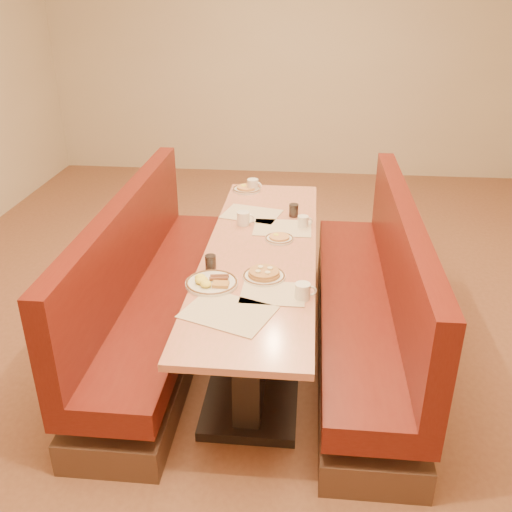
# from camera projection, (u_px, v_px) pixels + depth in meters

# --- Properties ---
(ground) EXTENTS (8.00, 8.00, 0.00)m
(ground) POSITION_uv_depth(u_px,v_px,m) (260.00, 346.00, 3.96)
(ground) COLOR #9E6647
(ground) RESTS_ON ground
(room_envelope) EXTENTS (6.04, 8.04, 2.82)m
(room_envelope) POSITION_uv_depth(u_px,v_px,m) (261.00, 54.00, 3.12)
(room_envelope) COLOR beige
(room_envelope) RESTS_ON ground
(diner_table) EXTENTS (0.70, 2.50, 0.75)m
(diner_table) POSITION_uv_depth(u_px,v_px,m) (260.00, 300.00, 3.80)
(diner_table) COLOR black
(diner_table) RESTS_ON ground
(booth_left) EXTENTS (0.55, 2.50, 1.05)m
(booth_left) POSITION_uv_depth(u_px,v_px,m) (153.00, 296.00, 3.87)
(booth_left) COLOR #4C3326
(booth_left) RESTS_ON ground
(booth_right) EXTENTS (0.55, 2.50, 1.05)m
(booth_right) POSITION_uv_depth(u_px,v_px,m) (371.00, 307.00, 3.74)
(booth_right) COLOR #4C3326
(booth_right) RESTS_ON ground
(placemat_near_left) EXTENTS (0.53, 0.47, 0.00)m
(placemat_near_left) POSITION_uv_depth(u_px,v_px,m) (228.00, 312.00, 2.94)
(placemat_near_left) COLOR beige
(placemat_near_left) RESTS_ON diner_table
(placemat_near_right) EXTENTS (0.36, 0.27, 0.00)m
(placemat_near_right) POSITION_uv_depth(u_px,v_px,m) (273.00, 293.00, 3.12)
(placemat_near_right) COLOR beige
(placemat_near_right) RESTS_ON diner_table
(placemat_far_left) EXTENTS (0.46, 0.39, 0.00)m
(placemat_far_left) POSITION_uv_depth(u_px,v_px,m) (252.00, 214.00, 4.17)
(placemat_far_left) COLOR beige
(placemat_far_left) RESTS_ON diner_table
(placemat_far_right) EXTENTS (0.40, 0.30, 0.00)m
(placemat_far_right) POSITION_uv_depth(u_px,v_px,m) (283.00, 228.00, 3.94)
(placemat_far_right) COLOR beige
(placemat_far_right) RESTS_ON diner_table
(pancake_plate) EXTENTS (0.25, 0.25, 0.06)m
(pancake_plate) POSITION_uv_depth(u_px,v_px,m) (264.00, 275.00, 3.28)
(pancake_plate) COLOR white
(pancake_plate) RESTS_ON diner_table
(eggs_plate) EXTENTS (0.30, 0.30, 0.06)m
(eggs_plate) POSITION_uv_depth(u_px,v_px,m) (211.00, 282.00, 3.20)
(eggs_plate) COLOR white
(eggs_plate) RESTS_ON diner_table
(extra_plate_mid) EXTENTS (0.19, 0.19, 0.04)m
(extra_plate_mid) POSITION_uv_depth(u_px,v_px,m) (279.00, 238.00, 3.76)
(extra_plate_mid) COLOR white
(extra_plate_mid) RESTS_ON diner_table
(extra_plate_far) EXTENTS (0.23, 0.23, 0.05)m
(extra_plate_far) POSITION_uv_depth(u_px,v_px,m) (247.00, 189.00, 4.63)
(extra_plate_far) COLOR white
(extra_plate_far) RESTS_ON diner_table
(coffee_mug_a) EXTENTS (0.12, 0.08, 0.09)m
(coffee_mug_a) POSITION_uv_depth(u_px,v_px,m) (303.00, 291.00, 3.05)
(coffee_mug_a) COLOR white
(coffee_mug_a) RESTS_ON diner_table
(coffee_mug_b) EXTENTS (0.13, 0.09, 0.09)m
(coffee_mug_b) POSITION_uv_depth(u_px,v_px,m) (244.00, 218.00, 3.97)
(coffee_mug_b) COLOR white
(coffee_mug_b) RESTS_ON diner_table
(coffee_mug_c) EXTENTS (0.11, 0.08, 0.08)m
(coffee_mug_c) POSITION_uv_depth(u_px,v_px,m) (303.00, 221.00, 3.94)
(coffee_mug_c) COLOR white
(coffee_mug_c) RESTS_ON diner_table
(coffee_mug_d) EXTENTS (0.12, 0.09, 0.10)m
(coffee_mug_d) POSITION_uv_depth(u_px,v_px,m) (253.00, 185.00, 4.61)
(coffee_mug_d) COLOR white
(coffee_mug_d) RESTS_ON diner_table
(soda_tumbler_near) EXTENTS (0.06, 0.06, 0.09)m
(soda_tumbler_near) POSITION_uv_depth(u_px,v_px,m) (211.00, 262.00, 3.37)
(soda_tumbler_near) COLOR black
(soda_tumbler_near) RESTS_ON diner_table
(soda_tumbler_mid) EXTENTS (0.07, 0.07, 0.09)m
(soda_tumbler_mid) POSITION_uv_depth(u_px,v_px,m) (294.00, 210.00, 4.12)
(soda_tumbler_mid) COLOR black
(soda_tumbler_mid) RESTS_ON diner_table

